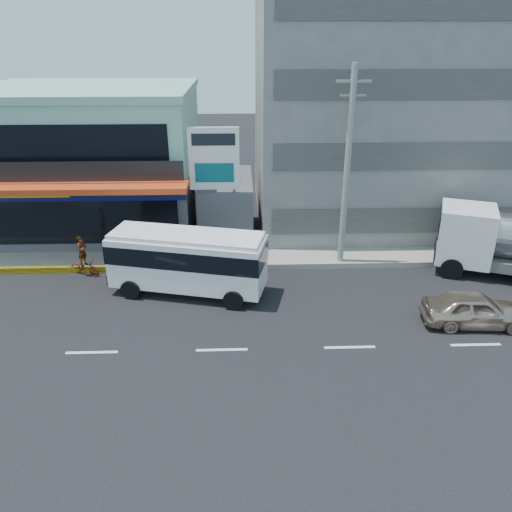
{
  "coord_description": "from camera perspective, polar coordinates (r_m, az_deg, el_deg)",
  "views": [
    {
      "loc": [
        0.78,
        -16.12,
        11.31
      ],
      "look_at": [
        1.47,
        3.92,
        2.2
      ],
      "focal_mm": 35.0,
      "sensor_mm": 36.0,
      "label": 1
    }
  ],
  "objects": [
    {
      "name": "shop_building",
      "position": [
        32.16,
        -18.04,
        10.11
      ],
      "size": [
        12.4,
        11.7,
        8.0
      ],
      "color": "#46464B",
      "rests_on": "ground"
    },
    {
      "name": "gap_structure",
      "position": [
        29.71,
        -3.38,
        5.62
      ],
      "size": [
        3.0,
        6.0,
        3.5
      ],
      "primitive_type": "cube",
      "color": "#46464B",
      "rests_on": "ground"
    },
    {
      "name": "ground",
      "position": [
        19.7,
        -3.94,
        -10.66
      ],
      "size": [
        120.0,
        120.0,
        0.0
      ],
      "primitive_type": "plane",
      "color": "black",
      "rests_on": "ground"
    },
    {
      "name": "motorcycle_rider",
      "position": [
        26.45,
        -19.07,
        -0.67
      ],
      "size": [
        1.72,
        1.11,
        2.09
      ],
      "color": "maroon",
      "rests_on": "ground"
    },
    {
      "name": "satellite_dish",
      "position": [
        28.21,
        -3.51,
        8.47
      ],
      "size": [
        1.5,
        1.5,
        0.15
      ],
      "primitive_type": "cylinder",
      "color": "slate",
      "rests_on": "gap_structure"
    },
    {
      "name": "billboard",
      "position": [
        26.14,
        -4.79,
        10.22
      ],
      "size": [
        2.6,
        0.18,
        6.9
      ],
      "color": "gray",
      "rests_on": "ground"
    },
    {
      "name": "sidewalk",
      "position": [
        28.26,
        6.79,
        0.99
      ],
      "size": [
        70.0,
        5.0,
        0.3
      ],
      "primitive_type": "cube",
      "color": "gray",
      "rests_on": "ground"
    },
    {
      "name": "minibus",
      "position": [
        23.06,
        -7.84,
        -0.22
      ],
      "size": [
        7.46,
        3.89,
        2.98
      ],
      "color": "white",
      "rests_on": "ground"
    },
    {
      "name": "concrete_building",
      "position": [
        32.74,
        15.01,
        16.08
      ],
      "size": [
        16.0,
        12.0,
        14.0
      ],
      "primitive_type": "cube",
      "color": "gray",
      "rests_on": "ground"
    },
    {
      "name": "sedan",
      "position": [
        22.73,
        23.74,
        -5.59
      ],
      "size": [
        4.39,
        2.04,
        1.45
      ],
      "primitive_type": "imported",
      "rotation": [
        0.0,
        0.0,
        1.49
      ],
      "color": "#C6AF97",
      "rests_on": "ground"
    },
    {
      "name": "utility_pole_near",
      "position": [
        24.87,
        10.37,
        9.69
      ],
      "size": [
        1.6,
        0.3,
        10.0
      ],
      "color": "#999993",
      "rests_on": "ground"
    }
  ]
}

